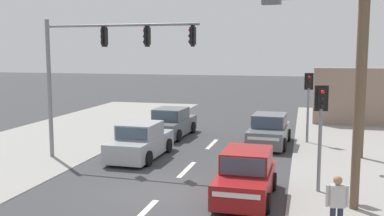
{
  "coord_description": "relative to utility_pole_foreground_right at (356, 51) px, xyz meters",
  "views": [
    {
      "loc": [
        4.42,
        -13.75,
        4.69
      ],
      "look_at": [
        -0.04,
        4.0,
        2.33
      ],
      "focal_mm": 42.0,
      "sensor_mm": 36.0,
      "label": 1
    }
  ],
  "objects": [
    {
      "name": "kerb_left_verge",
      "position": [
        -14.31,
        4.1,
        -4.66
      ],
      "size": [
        8.0,
        40.0,
        0.02
      ],
      "primitive_type": "cube",
      "color": "gray",
      "rests_on": "ground"
    },
    {
      "name": "traffic_signal_mast",
      "position": [
        -9.79,
        3.64,
        -0.32
      ],
      "size": [
        6.88,
        0.62,
        6.0
      ],
      "color": "slate",
      "rests_on": "ground"
    },
    {
      "name": "sedan_receding_far",
      "position": [
        -8.41,
        9.6,
        -3.97
      ],
      "size": [
        2.04,
        4.31,
        1.56
      ],
      "color": "slate",
      "rests_on": "ground"
    },
    {
      "name": "utility_pole_midground_right",
      "position": [
        0.94,
        6.82,
        0.89
      ],
      "size": [
        3.78,
        0.35,
        10.39
      ],
      "color": "brown",
      "rests_on": "ground"
    },
    {
      "name": "sedan_oncoming_mid",
      "position": [
        -8.29,
        4.53,
        -3.97
      ],
      "size": [
        1.96,
        4.27,
        1.56
      ],
      "color": "#A3A8AD",
      "rests_on": "ground"
    },
    {
      "name": "lane_dash_mid",
      "position": [
        -5.81,
        3.1,
        -4.67
      ],
      "size": [
        0.2,
        2.4,
        0.01
      ],
      "primitive_type": "cube",
      "color": "silver",
      "rests_on": "ground"
    },
    {
      "name": "hatchback_crossing_left",
      "position": [
        -3.11,
        0.24,
        -3.97
      ],
      "size": [
        1.82,
        3.66,
        1.53
      ],
      "color": "maroon",
      "rests_on": "ground"
    },
    {
      "name": "pedestal_signal_far_median",
      "position": [
        -1.17,
        9.64,
        -2.25
      ],
      "size": [
        0.44,
        0.3,
        3.56
      ],
      "color": "slate",
      "rests_on": "ground"
    },
    {
      "name": "lane_dash_far",
      "position": [
        -5.81,
        8.1,
        -4.67
      ],
      "size": [
        0.2,
        2.4,
        0.01
      ],
      "primitive_type": "cube",
      "color": "silver",
      "rests_on": "ground"
    },
    {
      "name": "pedestrian_at_kerb",
      "position": [
        -0.52,
        -2.4,
        -3.74
      ],
      "size": [
        0.56,
        0.27,
        1.63
      ],
      "color": "#232838",
      "rests_on": "ground"
    },
    {
      "name": "pedestal_signal_right_kerb",
      "position": [
        -0.83,
        1.43,
        -2.25
      ],
      "size": [
        0.44,
        0.3,
        3.56
      ],
      "color": "slate",
      "rests_on": "ground"
    },
    {
      "name": "ground_plane",
      "position": [
        -5.81,
        0.1,
        -4.67
      ],
      "size": [
        140.0,
        140.0,
        0.0
      ],
      "primitive_type": "plane",
      "color": "#3A3A3D"
    },
    {
      "name": "utility_pole_foreground_right",
      "position": [
        0.0,
        0.0,
        0.0
      ],
      "size": [
        3.77,
        0.65,
        8.63
      ],
      "color": "brown",
      "rests_on": "ground"
    },
    {
      "name": "sedan_kerbside_parked",
      "position": [
        -3.01,
        8.58,
        -3.97
      ],
      "size": [
        2.05,
        4.31,
        1.56
      ],
      "color": "slate",
      "rests_on": "ground"
    },
    {
      "name": "lane_dash_near",
      "position": [
        -5.81,
        -1.9,
        -4.67
      ],
      "size": [
        0.2,
        2.4,
        0.01
      ],
      "primitive_type": "cube",
      "color": "silver",
      "rests_on": "ground"
    }
  ]
}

